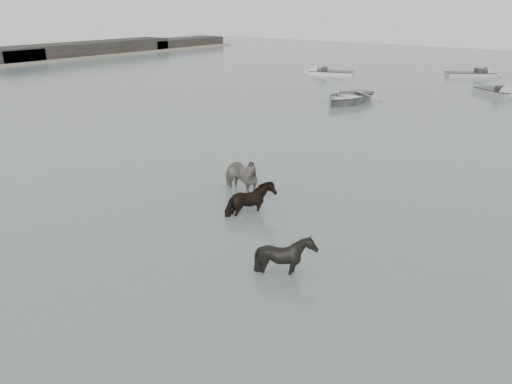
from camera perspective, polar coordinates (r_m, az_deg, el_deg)
ground at (r=15.16m, az=1.44°, el=-4.59°), size 140.00×140.00×0.00m
pony_pinto at (r=17.98m, az=-1.91°, el=2.48°), size 2.11×1.21×1.68m
pony_dark at (r=16.14m, az=-0.56°, el=-0.20°), size 1.29×1.48×1.42m
pony_black at (r=12.70m, az=3.44°, el=-6.41°), size 1.46×1.35×1.40m
rowboat_lead at (r=35.61m, az=10.52°, el=10.85°), size 3.61×5.03×1.04m
skiff_outer at (r=49.20m, az=8.61°, el=13.50°), size 5.97×3.49×0.75m
skiff_mid at (r=42.24m, az=25.86°, el=10.50°), size 4.71×3.98×0.75m
skiff_far at (r=51.86m, az=23.34°, el=12.45°), size 5.80×4.74×0.75m
distant_shore at (r=64.66m, az=-27.23°, el=13.56°), size 6.00×70.00×1.90m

